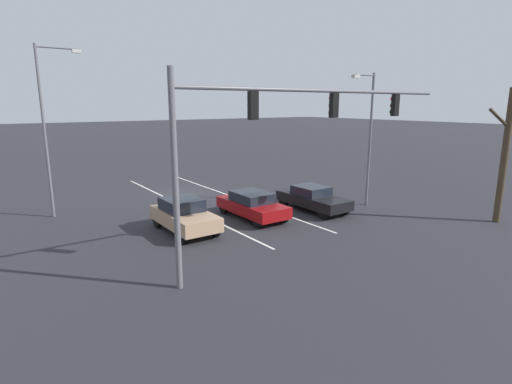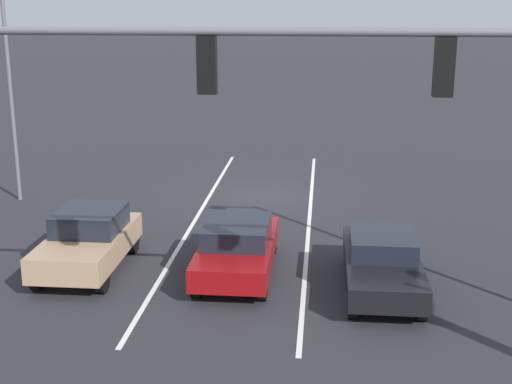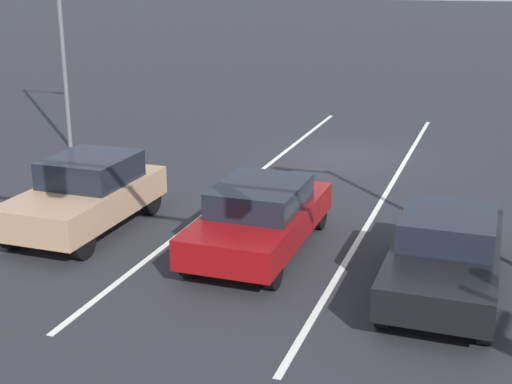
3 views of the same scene
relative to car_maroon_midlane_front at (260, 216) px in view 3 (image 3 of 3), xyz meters
The scene contains 6 objects.
ground_plane 7.97m from the car_maroon_midlane_front, 89.44° to the right, with size 240.00×240.00×0.00m, color #28282D.
lane_stripe_left_divider 5.13m from the car_maroon_midlane_front, 110.18° to the right, with size 0.12×18.33×0.01m, color silver.
lane_stripe_center_divider 5.19m from the car_maroon_midlane_front, 68.19° to the right, with size 0.12×18.33×0.01m, color silver.
car_maroon_midlane_front is the anchor object (origin of this frame).
car_black_leftlane_front 3.70m from the car_maroon_midlane_front, 169.28° to the left, with size 1.77×4.49×1.38m.
car_tan_rightlane_front 3.91m from the car_maroon_midlane_front, ahead, with size 1.86×4.05×1.56m.
Camera 3 is at (-4.40, 20.49, 5.36)m, focal length 50.00 mm.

